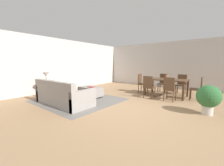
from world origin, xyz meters
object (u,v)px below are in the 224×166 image
at_px(table_lamp, 46,75).
at_px(dining_chair_far_left, 163,82).
at_px(side_table, 47,87).
at_px(dining_chair_near_left, 149,86).
at_px(vase_centerpiece, 167,77).
at_px(dining_chair_head_west, 142,82).
at_px(dining_chair_near_right, 170,88).
at_px(couch, 63,96).
at_px(ottoman_table, 91,91).
at_px(dining_table, 166,81).
at_px(dining_chair_head_east, 198,87).
at_px(potted_plant, 208,97).
at_px(dining_chair_far_right, 181,83).
at_px(book_on_ottoman, 91,87).

xyz_separation_m(table_lamp, dining_chair_far_left, (3.42, 4.25, -0.44)).
bearing_deg(side_table, dining_chair_near_left, 37.18).
bearing_deg(vase_centerpiece, dining_chair_far_left, 116.21).
bearing_deg(dining_chair_head_west, dining_chair_near_right, -28.10).
height_order(couch, dining_chair_far_left, dining_chair_far_left).
height_order(dining_chair_near_right, dining_chair_far_left, same).
bearing_deg(table_lamp, couch, -5.80).
xyz_separation_m(ottoman_table, dining_chair_head_west, (1.30, 2.20, 0.28)).
bearing_deg(table_lamp, dining_table, 41.66).
xyz_separation_m(dining_chair_head_east, potted_plant, (0.44, -1.60, -0.03)).
distance_m(ottoman_table, dining_chair_head_west, 2.57).
relative_size(ottoman_table, dining_chair_near_right, 1.13).
xyz_separation_m(dining_chair_near_left, vase_centerpiece, (0.46, 0.80, 0.34)).
relative_size(dining_chair_near_left, dining_chair_head_east, 1.00).
height_order(dining_chair_near_left, dining_chair_near_right, same).
bearing_deg(ottoman_table, dining_chair_head_west, 59.40).
xyz_separation_m(dining_chair_head_east, vase_centerpiece, (-1.20, -0.03, 0.34)).
bearing_deg(dining_chair_head_east, dining_chair_far_right, 132.26).
height_order(dining_chair_far_right, vase_centerpiece, vase_centerpiece).
bearing_deg(side_table, table_lamp, 165.96).
bearing_deg(dining_table, vase_centerpiece, -54.49).
bearing_deg(dining_table, book_on_ottoman, -137.40).
height_order(dining_table, dining_chair_head_east, dining_chair_head_east).
height_order(ottoman_table, vase_centerpiece, vase_centerpiece).
bearing_deg(couch, dining_chair_far_left, 65.39).
bearing_deg(side_table, dining_chair_far_left, 51.14).
bearing_deg(ottoman_table, side_table, -137.68).
relative_size(dining_chair_near_right, dining_chair_head_east, 1.00).
height_order(dining_table, dining_chair_far_left, dining_chair_far_left).
relative_size(couch, table_lamp, 4.24).
bearing_deg(vase_centerpiece, dining_chair_head_east, 1.43).
bearing_deg(dining_chair_head_west, dining_table, -0.80).
height_order(side_table, dining_table, dining_table).
distance_m(ottoman_table, dining_table, 3.33).
xyz_separation_m(vase_centerpiece, potted_plant, (1.64, -1.57, -0.37)).
bearing_deg(dining_chair_head_west, dining_chair_near_left, -48.85).
height_order(couch, dining_table, couch).
xyz_separation_m(table_lamp, vase_centerpiece, (3.85, 3.37, -0.10)).
xyz_separation_m(couch, dining_chair_head_east, (3.64, 3.55, 0.23)).
distance_m(ottoman_table, book_on_ottoman, 0.22).
height_order(table_lamp, dining_chair_head_west, table_lamp).
bearing_deg(dining_chair_near_left, table_lamp, -142.82).
bearing_deg(dining_chair_head_west, dining_chair_far_left, 46.75).
bearing_deg(book_on_ottoman, ottoman_table, 154.62).
distance_m(dining_chair_near_right, book_on_ottoman, 3.13).
relative_size(dining_chair_near_right, vase_centerpiece, 4.59).
bearing_deg(table_lamp, side_table, -14.04).
distance_m(dining_chair_far_left, dining_chair_far_right, 0.83).
bearing_deg(dining_chair_near_right, couch, -135.87).
bearing_deg(dining_table, dining_chair_near_left, -117.72).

